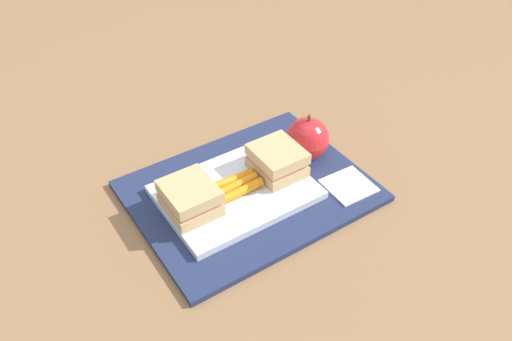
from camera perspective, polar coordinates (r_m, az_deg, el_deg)
ground_plane at (r=0.84m, az=-0.71°, el=-2.48°), size 2.40×2.40×0.00m
lunchbag_mat at (r=0.84m, az=-0.71°, el=-2.23°), size 0.36×0.28×0.01m
food_tray at (r=0.82m, az=-2.18°, el=-2.32°), size 0.23×0.17×0.01m
sandwich_half_left at (r=0.78m, az=-7.13°, el=-2.95°), size 0.07×0.08×0.04m
sandwich_half_right at (r=0.84m, az=2.31°, el=1.10°), size 0.07×0.08×0.04m
carrot_sticks_bundle at (r=0.81m, az=-2.14°, el=-1.65°), size 0.08×0.04×0.02m
apple at (r=0.88m, az=5.57°, el=3.45°), size 0.07×0.07×0.08m
paper_napkin at (r=0.85m, az=9.99°, el=-1.61°), size 0.07×0.07×0.00m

